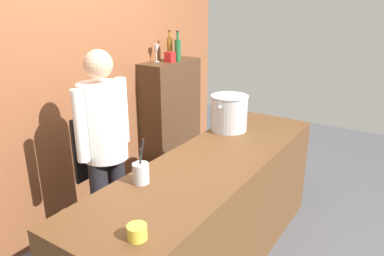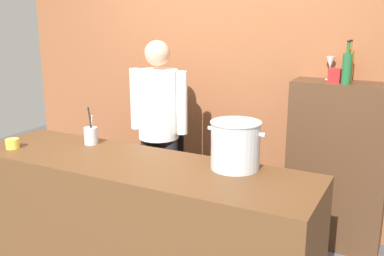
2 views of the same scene
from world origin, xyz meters
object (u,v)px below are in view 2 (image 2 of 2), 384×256
at_px(chef, 159,123).
at_px(spice_tin_red, 335,76).
at_px(wine_bottle_green, 347,68).
at_px(utensil_crock, 91,135).
at_px(wine_bottle_amber, 349,66).
at_px(butter_jar, 12,144).
at_px(wine_glass_tall, 330,63).
at_px(stockpot_large, 235,145).

relative_size(chef, spice_tin_red, 15.57).
xyz_separation_m(chef, wine_bottle_green, (1.44, 0.32, 0.52)).
relative_size(chef, utensil_crock, 5.63).
distance_m(utensil_crock, wine_bottle_amber, 2.03).
bearing_deg(chef, butter_jar, 49.94).
height_order(wine_bottle_amber, spice_tin_red, wine_bottle_amber).
bearing_deg(spice_tin_red, wine_bottle_amber, 36.43).
bearing_deg(butter_jar, wine_bottle_amber, 32.59).
xyz_separation_m(wine_bottle_amber, spice_tin_red, (-0.09, -0.07, -0.07)).
relative_size(utensil_crock, wine_glass_tall, 1.60).
relative_size(chef, wine_bottle_amber, 5.19).
relative_size(wine_bottle_green, wine_bottle_amber, 1.00).
distance_m(utensil_crock, wine_bottle_green, 1.98).
xyz_separation_m(wine_bottle_green, wine_glass_tall, (-0.15, 0.17, 0.01)).
distance_m(utensil_crock, spice_tin_red, 1.91).
relative_size(chef, stockpot_large, 4.29).
relative_size(utensil_crock, butter_jar, 3.00).
relative_size(stockpot_large, wine_bottle_amber, 1.21).
relative_size(chef, wine_bottle_green, 5.20).
xyz_separation_m(chef, butter_jar, (-0.70, -0.93, -0.03)).
xyz_separation_m(stockpot_large, wine_bottle_green, (0.51, 0.90, 0.43)).
bearing_deg(wine_bottle_amber, wine_glass_tall, 156.62).
relative_size(wine_bottle_green, spice_tin_red, 3.00).
height_order(stockpot_large, butter_jar, stockpot_large).
bearing_deg(chef, utensil_crock, 63.11).
xyz_separation_m(utensil_crock, wine_bottle_amber, (1.69, 1.01, 0.52)).
bearing_deg(utensil_crock, wine_bottle_green, 28.11).
bearing_deg(utensil_crock, stockpot_large, 0.17).
relative_size(stockpot_large, wine_glass_tall, 2.10).
relative_size(utensil_crock, spice_tin_red, 2.76).
height_order(wine_bottle_amber, wine_glass_tall, wine_bottle_amber).
bearing_deg(butter_jar, wine_bottle_green, 30.53).
distance_m(stockpot_large, wine_bottle_green, 1.12).
bearing_deg(wine_glass_tall, spice_tin_red, -64.36).
relative_size(butter_jar, spice_tin_red, 0.92).
relative_size(wine_bottle_amber, spice_tin_red, 3.00).
height_order(wine_bottle_green, wine_glass_tall, wine_bottle_green).
bearing_deg(spice_tin_red, stockpot_large, -114.07).
distance_m(butter_jar, wine_bottle_amber, 2.59).
bearing_deg(wine_bottle_amber, wine_bottle_green, -89.81).
xyz_separation_m(butter_jar, spice_tin_red, (2.05, 1.30, 0.48)).
relative_size(stockpot_large, spice_tin_red, 3.63).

